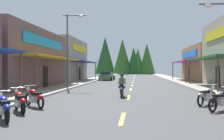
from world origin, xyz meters
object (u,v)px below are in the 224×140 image
Objects in this scene: motorcycle_parked_left_1 at (4,107)px; motorcycle_parked_left_2 at (20,101)px; motorcycle_parked_left_3 at (34,97)px; parked_car_curbside at (107,76)px; streetlamp_left at (71,41)px; rider_cruising_lead at (122,87)px; motorcycle_parked_right_5 at (207,95)px; motorcycle_parked_right_4 at (222,100)px.

motorcycle_parked_left_1 is 0.99× the size of motorcycle_parked_left_2.
motorcycle_parked_left_3 is 0.36× the size of parked_car_curbside.
motorcycle_parked_left_2 is 1.39m from motorcycle_parked_left_3.
rider_cruising_lead is at bearing -49.86° from streetlamp_left.
motorcycle_parked_left_1 is 0.40× the size of parked_car_curbside.
motorcycle_parked_left_1 and motorcycle_parked_left_2 have the same top height.
rider_cruising_lead reaches higher than parked_car_curbside.
parked_car_curbside is at bearing 85.79° from streetlamp_left.
motorcycle_parked_left_2 is 7.39m from rider_cruising_lead.
motorcycle_parked_left_2 is at bearing 148.33° from motorcycle_parked_right_5.
rider_cruising_lead is at bearing -69.28° from motorcycle_parked_left_2.
streetlamp_left is 14.51m from motorcycle_parked_left_1.
parked_car_curbside is (0.13, 28.19, 0.20)m from motorcycle_parked_left_3.
motorcycle_parked_right_5 is 0.39× the size of parked_car_curbside.
motorcycle_parked_left_2 is at bearing 145.57° from motorcycle_parked_right_4.
motorcycle_parked_left_1 is at bearing 137.02° from motorcycle_parked_left_3.
motorcycle_parked_left_3 is 0.75× the size of rider_cruising_lead.
motorcycle_parked_right_5 and motorcycle_parked_left_2 have the same top height.
streetlamp_left is at bearing 85.36° from motorcycle_parked_right_5.
motorcycle_parked_left_2 is at bearing -30.12° from motorcycle_parked_left_1.
motorcycle_parked_right_5 is 9.08m from motorcycle_parked_left_2.
motorcycle_parked_left_2 is 1.11× the size of motorcycle_parked_left_3.
motorcycle_parked_right_4 is at bearing -118.06° from motorcycle_parked_left_2.
parked_car_curbside is (-0.02, 31.24, 0.20)m from motorcycle_parked_left_1.
rider_cruising_lead reaches higher than motorcycle_parked_left_3.
motorcycle_parked_left_1 is at bearing 150.92° from motorcycle_parked_left_2.
motorcycle_parked_left_3 is at bearing 136.52° from motorcycle_parked_right_4.
motorcycle_parked_right_5 is 0.80× the size of rider_cruising_lead.
motorcycle_parked_right_4 and motorcycle_parked_left_1 have the same top height.
motorcycle_parked_left_1 is at bearing -176.28° from parked_car_curbside.
motorcycle_parked_right_5 is at bearing -158.81° from parked_car_curbside.
streetlamp_left is 4.19× the size of motorcycle_parked_right_4.
motorcycle_parked_left_1 is 3.05m from motorcycle_parked_left_3.
motorcycle_parked_left_3 is at bearing -176.58° from parked_car_curbside.
rider_cruising_lead reaches higher than motorcycle_parked_right_4.
rider_cruising_lead is (5.10, -6.05, -3.77)m from streetlamp_left.
motorcycle_parked_left_2 is (1.09, -12.25, -3.94)m from streetlamp_left.
motorcycle_parked_right_4 is 9.03m from motorcycle_parked_left_1.
streetlamp_left is at bearing 89.17° from motorcycle_parked_right_4.
rider_cruising_lead is at bearing -63.22° from motorcycle_parked_left_1.
motorcycle_parked_left_2 and motorcycle_parked_left_3 have the same top height.
motorcycle_parked_right_4 is 0.93× the size of motorcycle_parked_left_1.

